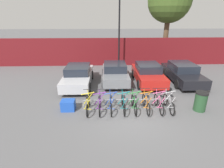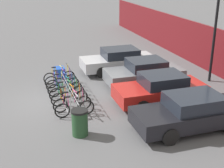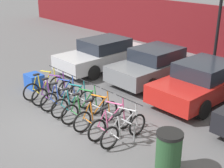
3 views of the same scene
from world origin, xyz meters
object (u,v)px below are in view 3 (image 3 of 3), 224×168
bike_rack (82,101)px  car_red (203,81)px  bicycle_teal (73,103)px  bicycle_pink (111,123)px  bicycle_purple (53,92)px  car_grey (155,65)px  cargo_crate (34,81)px  bicycle_silver (124,130)px  bicycle_yellow (44,87)px  trash_bin (169,152)px  bicycle_green (84,108)px  bicycle_orange (96,115)px  car_silver (103,54)px  bicycle_blue (62,97)px

bike_rack → car_red: bearing=63.8°
bicycle_teal → bicycle_pink: 1.84m
bicycle_purple → bicycle_pink: (3.06, 0.00, 0.00)m
car_grey → cargo_crate: (-2.67, -4.11, -0.42)m
bicycle_silver → bicycle_yellow: bearing=-179.4°
car_red → cargo_crate: size_ratio=5.98×
bicycle_teal → trash_bin: bicycle_teal is taller
bicycle_teal → bicycle_green: size_ratio=1.00×
bike_rack → bicycle_yellow: 2.10m
bicycle_pink → car_grey: 4.76m
bicycle_orange → bicycle_pink: 0.67m
bike_rack → bicycle_orange: (0.90, -0.15, -0.12)m
bicycle_pink → car_grey: size_ratio=0.42×
bicycle_purple → bicycle_pink: same height
car_silver → bicycle_blue: bearing=-59.7°
car_grey → bike_rack: bearing=-83.4°
bicycle_silver → car_grey: 5.00m
bicycle_yellow → trash_bin: (5.79, -0.12, 0.14)m
bicycle_purple → bicycle_orange: bearing=-1.7°
trash_bin → bicycle_teal: bearing=178.2°
bicycle_yellow → bicycle_orange: 2.99m
bicycle_pink → trash_bin: 2.14m
bicycle_silver → cargo_crate: bicycle_silver is taller
bicycle_green → bicycle_silver: size_ratio=1.00×
bicycle_teal → car_grey: (-0.20, 4.28, 0.31)m
bike_rack → bicycle_teal: size_ratio=2.76×
car_silver → car_red: 5.04m
bicycle_orange → cargo_crate: bicycle_orange is taller
car_red → cargo_crate: car_red is taller
bicycle_green → car_grey: car_grey is taller
bicycle_purple → bicycle_silver: 3.58m
bicycle_blue → bike_rack: bearing=12.6°
trash_bin → bicycle_blue: bearing=178.5°
bicycle_blue → bicycle_orange: (1.82, 0.00, 0.00)m
bicycle_green → trash_bin: bearing=-0.3°
trash_bin → bicycle_green: bearing=177.9°
bike_rack → bicycle_yellow: (-2.09, -0.15, -0.12)m
bicycle_orange → cargo_crate: size_ratio=2.44×
car_red → bike_rack: bearing=-116.2°
bike_rack → bicycle_purple: bearing=-174.3°
bicycle_teal → car_silver: (-2.83, 3.74, 0.31)m
bicycle_silver → bicycle_green: bearing=-179.4°
car_silver → cargo_crate: bearing=-90.8°
bicycle_teal → car_grey: size_ratio=0.42×
bicycle_purple → car_grey: bearing=75.0°
cargo_crate → bike_rack: bearing=-0.5°
bicycle_yellow → trash_bin: 5.79m
car_grey → bicycle_green: bearing=-80.0°
bicycle_blue → bicycle_teal: size_ratio=1.00×
bike_rack → bicycle_silver: 2.10m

